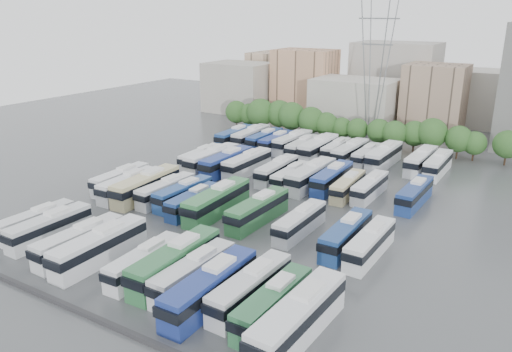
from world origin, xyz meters
The scene contains 51 objects.
ground centered at (0.00, 0.00, 0.00)m, with size 220.00×220.00×0.00m, color #424447.
parapet centered at (0.00, -33.00, 0.25)m, with size 56.00×0.50×0.50m, color #2D2D30.
tree_line centered at (-2.89, 42.08, 4.38)m, with size 66.29×8.03×8.33m.
city_buildings centered at (-7.46, 71.86, 7.87)m, with size 102.00×35.00×20.00m.
electricity_pylon centered at (2.00, 50.00, 18.66)m, with size 9.00×6.91×33.83m.
bus_r0_s1 centered at (-18.34, -23.26, 1.68)m, with size 2.70×10.97×3.42m.
bus_r0_s2 centered at (-14.98, -23.71, 1.80)m, with size 2.71×11.73×3.67m.
bus_r0_s4 centered at (-8.30, -24.56, 1.86)m, with size 2.98×12.12×3.78m.
bus_r0_s5 centered at (-4.86, -24.53, 2.01)m, with size 2.97×13.06×4.09m.
bus_r0_s7 centered at (1.67, -24.07, 1.68)m, with size 2.81×10.98×3.42m.
bus_r0_s8 centered at (5.09, -22.81, 2.05)m, with size 3.17×13.33×4.17m.
bus_r0_s9 centered at (8.09, -23.42, 1.82)m, with size 2.83×11.89×3.72m.
bus_r0_s10 centered at (11.51, -25.13, 2.04)m, with size 2.93×13.24×4.15m.
bus_r0_s11 centered at (14.76, -22.87, 1.85)m, with size 3.08×12.10×3.77m.
bus_r0_s12 centered at (18.00, -24.01, 1.79)m, with size 2.81×11.65×3.64m.
bus_r0_s13 centered at (21.34, -25.29, 2.11)m, with size 3.60×13.80×4.29m.
bus_r1_s0 centered at (-21.50, -5.10, 1.77)m, with size 2.85×11.58×3.61m.
bus_r1_s1 centered at (-18.15, -6.66, 1.84)m, with size 3.10×12.05×3.75m.
bus_r1_s2 centered at (-15.02, -5.97, 2.09)m, with size 3.59×13.69×4.26m.
bus_r1_s3 centered at (-11.58, -5.33, 1.75)m, with size 2.76×11.42×3.56m.
bus_r1_s4 centered at (-8.42, -4.99, 1.74)m, with size 2.99×11.40×3.54m.
bus_r1_s5 centered at (-5.14, -6.59, 1.68)m, with size 2.50×10.96×3.43m.
bus_r1_s6 centered at (-1.61, -5.70, 2.10)m, with size 3.32×13.70×4.28m.
bus_r1_s8 centered at (4.88, -5.08, 1.92)m, with size 3.19×12.58×3.92m.
bus_r1_s10 centered at (11.51, -5.38, 1.71)m, with size 2.62×11.14×3.48m.
bus_r1_s12 centered at (18.24, -6.10, 1.83)m, with size 2.61×11.87×3.72m.
bus_r1_s13 centered at (21.54, -6.89, 1.77)m, with size 2.74×11.54×3.60m.
bus_r2_s1 centered at (-18.14, 12.19, 1.76)m, with size 2.87×11.52×3.59m.
bus_r2_s2 centered at (-15.04, 11.45, 2.05)m, with size 3.43×13.42×4.18m.
bus_r2_s3 centered at (-11.64, 11.25, 2.03)m, with size 3.15×13.26×4.14m.
bus_r2_s4 centered at (-8.24, 12.86, 1.94)m, with size 3.06×12.65×3.95m.
bus_r2_s6 centered at (-1.78, 12.26, 1.83)m, with size 2.83×11.94×3.73m.
bus_r2_s7 centered at (1.60, 11.19, 1.67)m, with size 2.44×10.86×3.40m.
bus_r2_s8 centered at (4.81, 12.17, 2.05)m, with size 3.37×13.37×4.17m.
bus_r2_s9 centered at (8.12, 13.15, 1.90)m, with size 2.76×12.36×3.87m.
bus_r2_s10 centered at (11.58, 11.43, 1.67)m, with size 2.74×10.94×3.41m.
bus_r2_s11 centered at (14.75, 12.60, 1.69)m, with size 2.58×11.03×3.45m.
bus_r2_s13 centered at (21.66, 12.90, 1.80)m, with size 2.92×11.76×3.67m.
bus_r3_s0 centered at (-21.51, 28.80, 1.92)m, with size 3.02×12.54×3.91m.
bus_r3_s1 centered at (-18.27, 30.31, 1.98)m, with size 3.24×12.95×4.03m.
bus_r3_s2 centered at (-14.74, 30.17, 1.83)m, with size 2.64×11.87×3.72m.
bus_r3_s3 centered at (-11.49, 29.59, 1.82)m, with size 2.59×11.83×3.71m.
bus_r3_s4 centered at (-8.32, 30.77, 1.94)m, with size 3.38×12.70×3.95m.
bus_r3_s5 centered at (-4.94, 28.61, 1.82)m, with size 2.89×11.88×3.71m.
bus_r3_s6 centered at (-1.53, 28.87, 2.07)m, with size 3.06×13.50×4.23m.
bus_r3_s7 centered at (1.44, 30.87, 1.70)m, with size 2.56×11.09×3.47m.
bus_r3_s8 centered at (4.86, 29.61, 1.94)m, with size 3.24×12.69×3.95m.
bus_r3_s9 centered at (8.16, 29.86, 1.71)m, with size 2.48×11.11×3.48m.
bus_r3_s10 centered at (11.45, 30.03, 2.04)m, with size 3.27×13.34×4.16m.
bus_r3_s12 centered at (18.10, 30.95, 1.96)m, with size 3.26×12.82×3.99m.
bus_r3_s13 centered at (21.26, 30.27, 1.87)m, with size 2.78×12.18×3.81m.
Camera 1 is at (37.94, -59.77, 27.96)m, focal length 35.00 mm.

